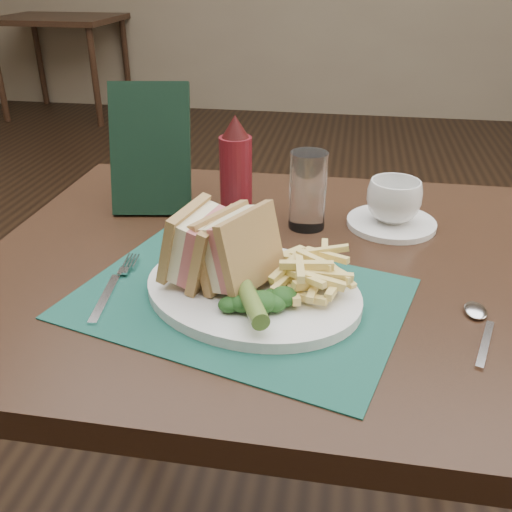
# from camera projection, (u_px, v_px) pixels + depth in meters

# --- Properties ---
(floor) EXTENTS (7.00, 7.00, 0.00)m
(floor) POSITION_uv_depth(u_px,v_px,m) (296.00, 406.00, 1.65)
(floor) COLOR black
(floor) RESTS_ON ground
(wall_back) EXTENTS (6.00, 0.00, 6.00)m
(wall_back) POSITION_uv_depth(u_px,v_px,m) (341.00, 114.00, 4.71)
(wall_back) COLOR gray
(wall_back) RESTS_ON ground
(table_main) EXTENTS (0.90, 0.75, 0.75)m
(table_main) POSITION_uv_depth(u_px,v_px,m) (273.00, 438.00, 1.04)
(table_main) COLOR black
(table_main) RESTS_ON ground
(table_bg_left) EXTENTS (0.90, 0.75, 0.75)m
(table_bg_left) POSITION_uv_depth(u_px,v_px,m) (65.00, 67.00, 4.55)
(table_bg_left) COLOR black
(table_bg_left) RESTS_ON ground
(placemat) EXTENTS (0.49, 0.40, 0.00)m
(placemat) POSITION_uv_depth(u_px,v_px,m) (239.00, 298.00, 0.76)
(placemat) COLOR #174C40
(placemat) RESTS_ON table_main
(plate) EXTENTS (0.37, 0.33, 0.01)m
(plate) POSITION_uv_depth(u_px,v_px,m) (252.00, 291.00, 0.76)
(plate) COLOR white
(plate) RESTS_ON placemat
(sandwich_half_a) EXTENTS (0.10, 0.12, 0.10)m
(sandwich_half_a) POSITION_uv_depth(u_px,v_px,m) (184.00, 241.00, 0.76)
(sandwich_half_a) COLOR tan
(sandwich_half_a) RESTS_ON plate
(sandwich_half_b) EXTENTS (0.12, 0.13, 0.11)m
(sandwich_half_b) POSITION_uv_depth(u_px,v_px,m) (226.00, 244.00, 0.75)
(sandwich_half_b) COLOR tan
(sandwich_half_b) RESTS_ON plate
(kale_garnish) EXTENTS (0.11, 0.08, 0.03)m
(kale_garnish) POSITION_uv_depth(u_px,v_px,m) (255.00, 298.00, 0.71)
(kale_garnish) COLOR #153914
(kale_garnish) RESTS_ON plate
(pickle_spear) EXTENTS (0.07, 0.12, 0.03)m
(pickle_spear) POSITION_uv_depth(u_px,v_px,m) (249.00, 297.00, 0.70)
(pickle_spear) COLOR #51702A
(pickle_spear) RESTS_ON plate
(fries_pile) EXTENTS (0.18, 0.20, 0.05)m
(fries_pile) POSITION_uv_depth(u_px,v_px,m) (307.00, 266.00, 0.76)
(fries_pile) COLOR #F6DE7B
(fries_pile) RESTS_ON plate
(fork) EXTENTS (0.06, 0.17, 0.01)m
(fork) POSITION_uv_depth(u_px,v_px,m) (113.00, 284.00, 0.78)
(fork) COLOR silver
(fork) RESTS_ON placemat
(spoon) EXTENTS (0.08, 0.15, 0.01)m
(spoon) POSITION_uv_depth(u_px,v_px,m) (482.00, 330.00, 0.69)
(spoon) COLOR silver
(spoon) RESTS_ON table_main
(saucer) EXTENTS (0.17, 0.17, 0.01)m
(saucer) POSITION_uv_depth(u_px,v_px,m) (391.00, 223.00, 0.97)
(saucer) COLOR white
(saucer) RESTS_ON table_main
(coffee_cup) EXTENTS (0.13, 0.13, 0.07)m
(coffee_cup) POSITION_uv_depth(u_px,v_px,m) (394.00, 201.00, 0.95)
(coffee_cup) COLOR white
(coffee_cup) RESTS_ON saucer
(drinking_glass) EXTENTS (0.08, 0.08, 0.13)m
(drinking_glass) POSITION_uv_depth(u_px,v_px,m) (308.00, 191.00, 0.94)
(drinking_glass) COLOR white
(drinking_glass) RESTS_ON table_main
(ketchup_bottle) EXTENTS (0.06, 0.06, 0.19)m
(ketchup_bottle) POSITION_uv_depth(u_px,v_px,m) (236.00, 171.00, 0.94)
(ketchup_bottle) COLOR maroon
(ketchup_bottle) RESTS_ON table_main
(check_presenter) EXTENTS (0.15, 0.11, 0.22)m
(check_presenter) POSITION_uv_depth(u_px,v_px,m) (150.00, 149.00, 0.99)
(check_presenter) COLOR black
(check_presenter) RESTS_ON table_main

